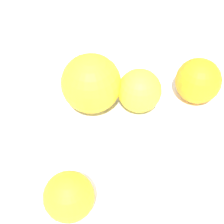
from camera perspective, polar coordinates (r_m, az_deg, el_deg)
ground_plane at (r=55.25cm, az=0.00°, el=-2.73°), size 110.00×110.00×2.00cm
fruit_bowl at (r=52.70cm, az=0.00°, el=-0.44°), size 13.09×13.09×4.91cm
orange_in_bowl_0 at (r=48.34cm, az=4.63°, el=3.58°), size 6.28×6.28×6.28cm
orange_in_bowl_1 at (r=47.74cm, az=-3.51°, el=4.79°), size 8.48×8.48×8.48cm
orange_loose_0 at (r=44.02cm, az=-7.22°, el=-13.87°), size 6.48×6.48×6.48cm
orange_loose_1 at (r=57.71cm, az=14.23°, el=5.08°), size 7.55×7.55×7.55cm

